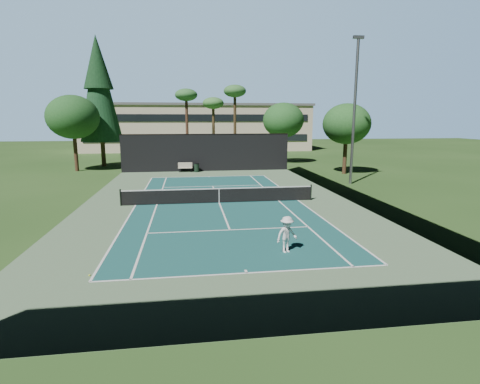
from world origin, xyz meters
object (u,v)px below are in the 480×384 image
at_px(trash_bin, 197,168).
at_px(tennis_ball_d, 126,192).
at_px(player, 287,234).
at_px(tennis_ball_b, 180,193).
at_px(tennis_ball_a, 89,275).
at_px(tennis_net, 219,195).
at_px(park_bench, 185,167).
at_px(tennis_ball_c, 253,191).

bearing_deg(trash_bin, tennis_ball_d, -117.63).
height_order(player, tennis_ball_b, player).
distance_m(tennis_ball_a, tennis_ball_d, 15.90).
bearing_deg(tennis_net, park_bench, 98.45).
relative_size(tennis_ball_b, park_bench, 0.04).
distance_m(tennis_ball_a, tennis_ball_c, 17.51).
xyz_separation_m(tennis_net, tennis_ball_a, (-5.62, -11.34, -0.52)).
bearing_deg(park_bench, player, -80.36).
bearing_deg(tennis_net, player, -78.49).
relative_size(tennis_ball_a, tennis_ball_c, 1.17).
bearing_deg(tennis_ball_d, player, -58.63).
bearing_deg(park_bench, tennis_net, -81.55).
relative_size(tennis_ball_c, park_bench, 0.04).
xyz_separation_m(tennis_net, player, (2.02, -9.92, 0.23)).
distance_m(tennis_ball_b, tennis_ball_d, 4.24).
height_order(tennis_ball_a, trash_bin, trash_bin).
height_order(tennis_ball_b, trash_bin, trash_bin).
height_order(tennis_net, tennis_ball_b, tennis_net).
relative_size(player, tennis_ball_c, 24.51).
bearing_deg(tennis_net, trash_bin, 94.15).
bearing_deg(tennis_ball_b, tennis_ball_c, 3.39).
relative_size(player, park_bench, 1.05).
xyz_separation_m(player, tennis_ball_c, (0.99, 13.82, -0.75)).
distance_m(park_bench, trash_bin, 1.22).
height_order(tennis_ball_a, park_bench, park_bench).
bearing_deg(tennis_ball_a, tennis_net, 63.61).
bearing_deg(tennis_ball_d, tennis_ball_a, -85.81).
distance_m(tennis_ball_c, park_bench, 12.85).
bearing_deg(tennis_net, tennis_ball_d, 146.31).
xyz_separation_m(tennis_net, tennis_ball_c, (3.01, 3.90, -0.53)).
relative_size(player, tennis_ball_d, 21.17).
xyz_separation_m(tennis_ball_c, trash_bin, (-4.12, 11.46, 0.45)).
relative_size(tennis_ball_b, tennis_ball_d, 0.89).
bearing_deg(tennis_ball_d, park_bench, 67.99).
bearing_deg(tennis_ball_b, tennis_ball_a, -101.27).
relative_size(tennis_ball_b, trash_bin, 0.07).
bearing_deg(park_bench, tennis_ball_b, -91.63).
distance_m(tennis_net, tennis_ball_d, 8.17).
distance_m(tennis_net, park_bench, 15.76).
relative_size(tennis_net, trash_bin, 13.65).
height_order(tennis_ball_d, trash_bin, trash_bin).
bearing_deg(tennis_ball_d, tennis_net, -33.69).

